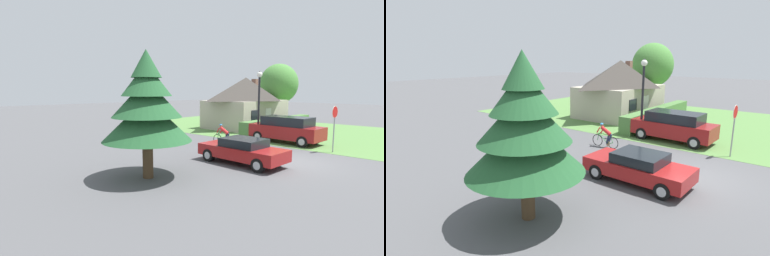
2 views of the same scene
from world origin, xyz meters
TOP-DOWN VIEW (x-y plane):
  - ground_plane at (0.00, 0.00)m, footprint 140.00×140.00m
  - grass_verge_right at (11.43, 4.00)m, footprint 16.00×36.00m
  - cottage_house at (10.22, 10.07)m, footprint 8.26×5.54m
  - hedge_row at (9.36, 6.01)m, footprint 10.32×0.90m
  - sedan_left_lane at (-2.03, 1.68)m, footprint 1.97×4.43m
  - cyclist at (1.33, 5.57)m, footprint 0.44×1.74m
  - parked_suv_right at (5.11, 3.04)m, footprint 2.21×4.96m
  - stop_sign at (3.98, -0.53)m, footprint 0.72×0.07m
  - street_lamp at (4.51, 4.94)m, footprint 0.39×0.39m
  - conifer_tall_near at (-6.83, 3.07)m, footprint 3.72×3.72m
  - deciduous_tree_right at (16.66, 10.14)m, footprint 4.23×4.23m

SIDE VIEW (x-z plane):
  - ground_plane at x=0.00m, z-range 0.00..0.00m
  - grass_verge_right at x=11.43m, z-range 0.00..0.01m
  - hedge_row at x=9.36m, z-range 0.00..1.25m
  - sedan_left_lane at x=-2.03m, z-range 0.02..1.31m
  - cyclist at x=1.33m, z-range -0.02..1.39m
  - parked_suv_right at x=5.11m, z-range 0.04..1.87m
  - stop_sign at x=3.98m, z-range 0.57..3.32m
  - cottage_house at x=10.22m, z-range 0.09..4.95m
  - conifer_tall_near at x=-6.83m, z-range 0.36..5.67m
  - street_lamp at x=4.51m, z-range 0.79..5.82m
  - deciduous_tree_right at x=16.66m, z-range 1.04..7.60m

